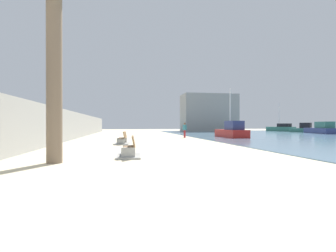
{
  "coord_description": "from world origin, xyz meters",
  "views": [
    {
      "loc": [
        -1.95,
        -7.82,
        1.5
      ],
      "look_at": [
        2.25,
        16.53,
        1.38
      ],
      "focal_mm": 26.64,
      "sensor_mm": 36.0,
      "label": 1
    }
  ],
  "objects_px": {
    "palm_tree": "(54,20)",
    "person_walking": "(185,129)",
    "bench_near": "(129,152)",
    "boat_outer": "(232,131)",
    "boat_distant": "(303,129)",
    "bench_far": "(122,141)",
    "boat_nearest": "(322,129)",
    "boat_mid_bay": "(281,128)"
  },
  "relations": [
    {
      "from": "person_walking",
      "to": "boat_distant",
      "type": "distance_m",
      "value": 31.29
    },
    {
      "from": "bench_near",
      "to": "boat_outer",
      "type": "distance_m",
      "value": 19.92
    },
    {
      "from": "bench_far",
      "to": "bench_near",
      "type": "bearing_deg",
      "value": -87.06
    },
    {
      "from": "boat_outer",
      "to": "boat_mid_bay",
      "type": "relative_size",
      "value": 0.85
    },
    {
      "from": "boat_nearest",
      "to": "bench_far",
      "type": "bearing_deg",
      "value": -152.54
    },
    {
      "from": "boat_distant",
      "to": "person_walking",
      "type": "bearing_deg",
      "value": -150.96
    },
    {
      "from": "boat_distant",
      "to": "boat_outer",
      "type": "distance_m",
      "value": 26.85
    },
    {
      "from": "boat_distant",
      "to": "boat_mid_bay",
      "type": "bearing_deg",
      "value": 87.18
    },
    {
      "from": "palm_tree",
      "to": "person_walking",
      "type": "bearing_deg",
      "value": 61.66
    },
    {
      "from": "palm_tree",
      "to": "boat_nearest",
      "type": "relative_size",
      "value": 1.03
    },
    {
      "from": "boat_outer",
      "to": "boat_mid_bay",
      "type": "distance_m",
      "value": 32.08
    },
    {
      "from": "bench_far",
      "to": "boat_mid_bay",
      "type": "relative_size",
      "value": 0.32
    },
    {
      "from": "bench_far",
      "to": "boat_outer",
      "type": "relative_size",
      "value": 0.38
    },
    {
      "from": "palm_tree",
      "to": "boat_mid_bay",
      "type": "bearing_deg",
      "value": 47.29
    },
    {
      "from": "palm_tree",
      "to": "person_walking",
      "type": "height_order",
      "value": "palm_tree"
    },
    {
      "from": "palm_tree",
      "to": "bench_near",
      "type": "bearing_deg",
      "value": 25.79
    },
    {
      "from": "palm_tree",
      "to": "boat_nearest",
      "type": "xyz_separation_m",
      "value": [
        35.18,
        26.28,
        -4.85
      ]
    },
    {
      "from": "bench_far",
      "to": "person_walking",
      "type": "relative_size",
      "value": 1.25
    },
    {
      "from": "boat_nearest",
      "to": "boat_distant",
      "type": "bearing_deg",
      "value": 75.51
    },
    {
      "from": "bench_near",
      "to": "boat_outer",
      "type": "height_order",
      "value": "boat_outer"
    },
    {
      "from": "palm_tree",
      "to": "person_walking",
      "type": "xyz_separation_m",
      "value": [
        9.53,
        17.67,
        -4.57
      ]
    },
    {
      "from": "palm_tree",
      "to": "boat_distant",
      "type": "xyz_separation_m",
      "value": [
        36.88,
        32.86,
        -4.9
      ]
    },
    {
      "from": "palm_tree",
      "to": "boat_distant",
      "type": "height_order",
      "value": "palm_tree"
    },
    {
      "from": "boat_outer",
      "to": "boat_mid_bay",
      "type": "height_order",
      "value": "boat_mid_bay"
    },
    {
      "from": "boat_distant",
      "to": "boat_mid_bay",
      "type": "distance_m",
      "value": 7.51
    },
    {
      "from": "person_walking",
      "to": "boat_distant",
      "type": "height_order",
      "value": "boat_distant"
    },
    {
      "from": "person_walking",
      "to": "bench_near",
      "type": "bearing_deg",
      "value": -112.13
    },
    {
      "from": "palm_tree",
      "to": "person_walking",
      "type": "distance_m",
      "value": 20.59
    },
    {
      "from": "person_walking",
      "to": "boat_nearest",
      "type": "relative_size",
      "value": 0.22
    },
    {
      "from": "bench_far",
      "to": "person_walking",
      "type": "xyz_separation_m",
      "value": [
        7.02,
        8.37,
        0.8
      ]
    },
    {
      "from": "bench_far",
      "to": "palm_tree",
      "type": "bearing_deg",
      "value": -105.11
    },
    {
      "from": "boat_mid_bay",
      "to": "boat_nearest",
      "type": "bearing_deg",
      "value": -98.36
    },
    {
      "from": "palm_tree",
      "to": "boat_outer",
      "type": "bearing_deg",
      "value": 48.65
    },
    {
      "from": "boat_nearest",
      "to": "boat_outer",
      "type": "height_order",
      "value": "boat_outer"
    },
    {
      "from": "person_walking",
      "to": "boat_nearest",
      "type": "distance_m",
      "value": 27.06
    },
    {
      "from": "boat_outer",
      "to": "bench_near",
      "type": "bearing_deg",
      "value": -127.73
    },
    {
      "from": "bench_near",
      "to": "boat_outer",
      "type": "relative_size",
      "value": 0.37
    },
    {
      "from": "bench_far",
      "to": "person_walking",
      "type": "height_order",
      "value": "person_walking"
    },
    {
      "from": "person_walking",
      "to": "boat_distant",
      "type": "relative_size",
      "value": 0.4
    },
    {
      "from": "person_walking",
      "to": "boat_outer",
      "type": "height_order",
      "value": "boat_outer"
    },
    {
      "from": "palm_tree",
      "to": "boat_distant",
      "type": "bearing_deg",
      "value": 41.7
    },
    {
      "from": "bench_near",
      "to": "bench_far",
      "type": "distance_m",
      "value": 7.91
    }
  ]
}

